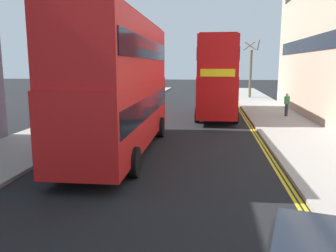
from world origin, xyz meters
name	(u,v)px	position (x,y,z in m)	size (l,w,h in m)	color
sidewalk_right	(313,147)	(6.50, 16.00, 0.07)	(4.00, 80.00, 0.14)	#9E9991
sidewalk_left	(41,140)	(-6.50, 16.00, 0.07)	(4.00, 80.00, 0.14)	#9E9991
kerb_line_outer	(273,159)	(4.40, 14.00, 0.00)	(0.10, 56.00, 0.01)	yellow
kerb_line_inner	(269,159)	(4.24, 14.00, 0.00)	(0.10, 56.00, 0.01)	yellow
double_decker_bus_away	(121,82)	(-1.95, 14.45, 3.03)	(2.89, 10.83, 5.64)	red
double_decker_bus_oncoming	(217,75)	(2.29, 25.99, 3.03)	(2.91, 10.84, 5.64)	#B20F0F
pedestrian_far	(287,104)	(7.23, 25.43, 0.99)	(0.34, 0.22, 1.62)	#2D2D38
street_tree_near	(251,70)	(6.21, 39.93, 3.16)	(1.65, 1.68, 6.30)	#6B6047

